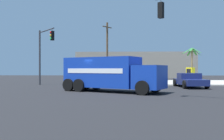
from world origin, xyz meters
TOP-DOWN VIEW (x-y plane):
  - ground_plane at (0.00, 0.00)m, footprint 100.00×100.00m
  - sidewalk_corner_far at (11.99, 11.99)m, footprint 10.78×10.78m
  - delivery_truck at (0.72, -0.51)m, footprint 8.23×5.96m
  - traffic_light_primary at (-6.85, 6.77)m, footprint 2.60×3.25m
  - traffic_light_secondary at (6.32, -6.50)m, footprint 3.88×2.76m
  - pickup_navy at (8.19, 4.40)m, footprint 2.44×5.28m
  - vending_machine_red at (10.82, 14.01)m, footprint 1.15×1.17m
  - palm_tree_far at (11.24, 14.86)m, footprint 2.63×2.68m
  - utility_pole at (-0.65, 18.38)m, footprint 1.34×1.89m
  - building_backdrop at (4.30, 31.57)m, footprint 23.58×6.00m

SIDE VIEW (x-z plane):
  - ground_plane at x=0.00m, z-range 0.00..0.00m
  - sidewalk_corner_far at x=11.99m, z-range 0.00..0.14m
  - pickup_navy at x=8.19m, z-range 0.04..1.42m
  - vending_machine_red at x=10.82m, z-range 0.14..1.99m
  - delivery_truck at x=0.72m, z-range 0.07..2.77m
  - building_backdrop at x=4.30m, z-range 0.00..5.13m
  - palm_tree_far at x=11.24m, z-range 1.05..5.63m
  - traffic_light_primary at x=-6.85m, z-range 0.95..7.07m
  - traffic_light_secondary at x=6.32m, z-range 1.01..7.32m
  - utility_pole at x=-0.65m, z-range 0.14..9.05m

